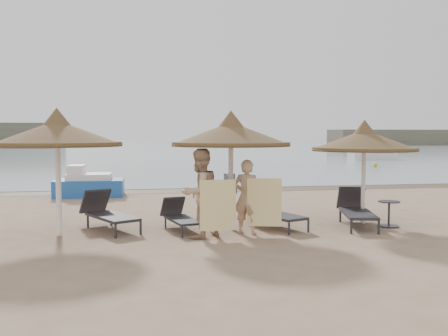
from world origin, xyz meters
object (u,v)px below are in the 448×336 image
Objects in this scene: palapa_right at (364,141)px; lounger_near_right at (271,211)px; lounger_far_right at (356,209)px; side_table at (389,215)px; lounger_far_left at (107,212)px; person_left at (200,186)px; lounger_near_left at (180,216)px; palapa_center at (231,135)px; pedal_boat at (89,185)px; person_right at (247,191)px; palapa_left at (57,134)px.

palapa_right is 3.01m from lounger_near_right.
lounger_far_right is (-0.32, -0.27, -1.71)m from palapa_right.
palapa_right reaches higher than side_table.
lounger_far_left is 0.92× the size of person_left.
palapa_right is at bearing -12.60° from lounger_near_left.
palapa_center reaches higher than lounger_far_right.
pedal_boat reaches higher than side_table.
lounger_far_right is at bearing 156.09° from side_table.
person_right is (-2.94, -0.57, 0.58)m from lounger_far_right.
lounger_near_left is 2.73× the size of side_table.
lounger_near_left is at bearing 174.60° from side_table.
palapa_left reaches higher than palapa_right.
lounger_near_right is at bearing -178.21° from palapa_right.
person_left is at bearing -134.13° from palapa_center.
pedal_boat is (-2.79, 7.01, 0.09)m from lounger_near_left.
palapa_left is 4.55× the size of side_table.
palapa_center is 1.65× the size of lounger_near_left.
palapa_center is 1.43× the size of lounger_near_right.
lounger_far_left is (-6.47, 0.28, -1.71)m from palapa_right.
lounger_far_left reaches higher than side_table.
palapa_center reaches higher than person_left.
person_left is 0.92× the size of pedal_boat.
side_table is 0.28× the size of person_left.
lounger_far_right is at bearing 0.10° from palapa_left.
person_left is at bearing -174.24° from side_table.
person_left is at bearing -155.02° from lounger_far_right.
lounger_far_left is (1.03, 0.56, -1.89)m from palapa_left.
palapa_right reaches higher than lounger_near_left.
lounger_far_right reaches higher than side_table.
palapa_right reaches higher than person_left.
palapa_left is at bearing -178.57° from palapa_center.
person_right is at bearing 156.93° from person_left.
palapa_center is 2.31m from lounger_near_left.
lounger_far_right is (2.14, -0.19, 0.03)m from lounger_near_right.
side_table is (0.41, -0.59, -1.82)m from palapa_right.
palapa_right is 1.26× the size of lounger_far_left.
palapa_left is 1.44× the size of lounger_near_right.
palapa_right is 5.07m from lounger_near_left.
palapa_center is 1.26× the size of person_left.
lounger_near_right is 0.94× the size of lounger_far_right.
palapa_center reaches higher than side_table.
side_table is at bearing -42.34° from pedal_boat.
palapa_left reaches higher than person_right.
palapa_center is 3.52m from palapa_right.
lounger_far_right is at bearing -1.58° from palapa_center.
lounger_near_right is (4.01, -0.36, -0.03)m from lounger_far_left.
lounger_far_left is at bearing 28.48° from palapa_left.
pedal_boat reaches higher than lounger_far_right.
person_left is at bearing -14.25° from palapa_left.
lounger_far_left is at bearing 171.20° from palapa_center.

